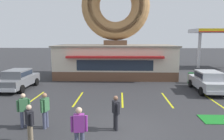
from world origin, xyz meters
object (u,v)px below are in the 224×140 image
at_px(pedestrian_hooded_kid, 24,109).
at_px(pedestrian_clipboard_woman, 30,122).
at_px(pedestrian_leather_jacket_man, 116,111).
at_px(car_grey, 18,79).
at_px(pedestrian_blue_sweater_man, 45,109).
at_px(trash_bin, 191,78).
at_px(car_silver, 208,80).
at_px(pedestrian_beanie_man, 79,128).
at_px(golf_ball, 224,120).

distance_m(pedestrian_hooded_kid, pedestrian_clipboard_woman, 1.70).
bearing_deg(pedestrian_leather_jacket_man, car_grey, 136.42).
relative_size(pedestrian_blue_sweater_man, pedestrian_clipboard_woman, 1.07).
bearing_deg(trash_bin, car_silver, -85.12).
bearing_deg(pedestrian_beanie_man, pedestrian_hooded_kid, 143.02).
distance_m(car_grey, pedestrian_blue_sweater_man, 8.90).
bearing_deg(pedestrian_hooded_kid, golf_ball, 6.61).
height_order(pedestrian_hooded_kid, pedestrian_leather_jacket_man, pedestrian_hooded_kid).
distance_m(pedestrian_hooded_kid, pedestrian_beanie_man, 3.74).
relative_size(pedestrian_blue_sweater_man, pedestrian_leather_jacket_man, 1.05).
bearing_deg(pedestrian_clipboard_woman, pedestrian_beanie_man, -20.62).
xyz_separation_m(golf_ball, pedestrian_beanie_man, (-6.65, -3.36, 0.92)).
relative_size(golf_ball, pedestrian_hooded_kid, 0.03).
relative_size(pedestrian_leather_jacket_man, pedestrian_beanie_man, 0.91).
xyz_separation_m(golf_ball, pedestrian_clipboard_woman, (-8.76, -2.57, 0.80)).
distance_m(car_silver, pedestrian_clipboard_woman, 13.48).
relative_size(pedestrian_blue_sweater_man, pedestrian_beanie_man, 0.96).
bearing_deg(car_silver, pedestrian_clipboard_woman, -139.91).
bearing_deg(trash_bin, pedestrian_clipboard_woman, -130.33).
bearing_deg(pedestrian_hooded_kid, pedestrian_leather_jacket_man, -1.62).
bearing_deg(pedestrian_beanie_man, trash_bin, 57.84).
distance_m(pedestrian_leather_jacket_man, pedestrian_clipboard_woman, 3.61).
xyz_separation_m(pedestrian_clipboard_woman, trash_bin, (10.04, 11.83, -0.35)).
xyz_separation_m(car_grey, trash_bin, (14.68, 2.89, -0.37)).
distance_m(car_silver, pedestrian_blue_sweater_man, 12.50).
xyz_separation_m(pedestrian_blue_sweater_man, pedestrian_beanie_man, (1.98, -2.21, 0.05)).
bearing_deg(golf_ball, pedestrian_beanie_man, -153.17).
xyz_separation_m(car_silver, pedestrian_clipboard_woman, (-10.31, -8.68, -0.02)).
relative_size(pedestrian_hooded_kid, pedestrian_leather_jacket_man, 1.02).
distance_m(pedestrian_leather_jacket_man, pedestrian_beanie_man, 2.47).
height_order(pedestrian_blue_sweater_man, trash_bin, pedestrian_blue_sweater_man).
bearing_deg(car_silver, car_grey, 179.00).
bearing_deg(car_grey, pedestrian_hooded_kid, -63.30).
relative_size(pedestrian_hooded_kid, pedestrian_beanie_man, 0.93).
bearing_deg(pedestrian_hooded_kid, car_silver, 32.86).
relative_size(car_silver, pedestrian_clipboard_woman, 2.98).
height_order(pedestrian_blue_sweater_man, pedestrian_clipboard_woman, pedestrian_blue_sweater_man).
bearing_deg(car_silver, golf_ball, -104.27).
bearing_deg(pedestrian_clipboard_woman, trash_bin, 49.67).
distance_m(golf_ball, pedestrian_clipboard_woman, 9.16).
distance_m(car_grey, car_silver, 14.95).
xyz_separation_m(pedestrian_leather_jacket_man, pedestrian_clipboard_woman, (-3.35, -1.33, -0.02)).
bearing_deg(pedestrian_clipboard_woman, pedestrian_hooded_kid, 121.08).
bearing_deg(pedestrian_beanie_man, pedestrian_leather_jacket_man, 59.69).
height_order(golf_ball, trash_bin, trash_bin).
height_order(pedestrian_beanie_man, trash_bin, pedestrian_beanie_man).
xyz_separation_m(pedestrian_hooded_kid, pedestrian_clipboard_woman, (0.88, -1.45, -0.04)).
height_order(car_silver, pedestrian_leather_jacket_man, car_silver).
height_order(car_silver, pedestrian_clipboard_woman, car_silver).
distance_m(pedestrian_blue_sweater_man, pedestrian_beanie_man, 2.97).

